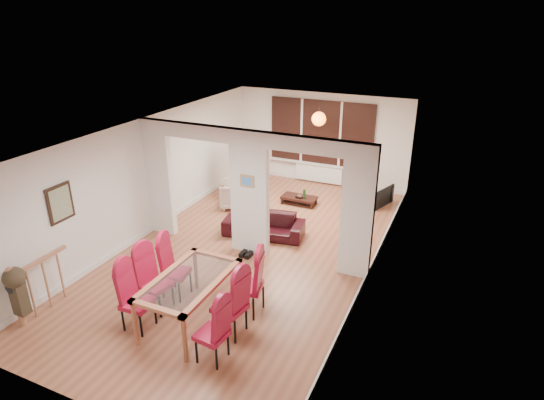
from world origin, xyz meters
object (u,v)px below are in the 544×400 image
Objects in this scene: dining_chair_la at (137,299)px; dining_chair_ra at (211,330)px; coffee_table at (299,200)px; television at (381,196)px; dining_table at (191,300)px; dining_chair_rb at (229,303)px; dining_chair_lc at (175,269)px; sofa at (264,225)px; person at (237,168)px; armchair at (236,194)px; dining_chair_lb at (156,281)px; bowl at (299,197)px; bottle at (304,194)px; dining_chair_rc at (248,282)px.

dining_chair_la is 1.05× the size of dining_chair_ra.
dining_chair_la is at bearing -95.42° from coffee_table.
coffee_table is (-1.96, -0.79, -0.15)m from television.
dining_table is 0.74m from dining_chair_rb.
dining_chair_lc is 4.74m from coffee_table.
sofa is (-0.99, 3.85, -0.25)m from dining_chair_ra.
dining_chair_ra is 0.63× the size of person.
person is at bearing 123.44° from sofa.
sofa is at bearing 115.42° from dining_chair_rb.
dining_chair_ra is 5.89m from coffee_table.
coffee_table is at bearing 74.78° from person.
dining_chair_lc is at bearing -8.60° from person.
dining_chair_lb is at bearing -10.34° from armchair.
television is (2.05, 2.75, -0.01)m from sofa.
armchair is at bearing -152.03° from bowl.
dining_chair_lb is 1.61m from dining_chair_ra.
dining_chair_ra is 0.58× the size of sofa.
armchair is 1.64m from bowl.
dining_chair_ra is at bearing -84.76° from sofa.
sofa is 1.09× the size of person.
person is at bearing 94.87° from dining_chair_lc.
dining_chair_ra is 5.83m from bowl.
dining_chair_lc is 1.19× the size of coffee_table.
dining_chair_ra is (1.47, -0.66, -0.03)m from dining_chair_lb.
dining_table is 1.93× the size of coffee_table.
dining_table is 0.98× the size of sofa.
bowl is at bearing 108.26° from dining_chair_rb.
dining_chair_lb is 1.25× the size of television.
dining_chair_lc is at bearing -98.25° from bottle.
dining_chair_rb reaches higher than television.
dining_chair_la is 5.71m from coffee_table.
person reaches higher than dining_chair_rb.
sofa is (-0.23, 3.23, -0.15)m from dining_table.
dining_chair_rb is (1.36, -0.50, 0.02)m from dining_chair_lc.
dining_chair_ra is 6.14m from person.
dining_chair_lc is 0.94× the size of dining_chair_rc.
person is at bearing -173.72° from bowl.
dining_chair_lc is 1.43× the size of armchair.
television is (2.46, 5.49, -0.29)m from dining_chair_lc.
dining_table reaches higher than sofa.
dining_chair_ra is 1.18× the size of television.
dining_chair_ra reaches higher than sofa.
dining_chair_lb is at bearing -10.65° from person.
bowl is (0.60, 5.10, -0.31)m from dining_chair_lb.
dining_chair_rc is 4.40m from armchair.
sofa is 1.91m from bottle.
dining_chair_lb is 3.24m from sofa.
coffee_table is at bearing 108.46° from dining_chair_rb.
dining_chair_rb is at bearing -30.13° from dining_chair_lc.
armchair is 0.46× the size of person.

